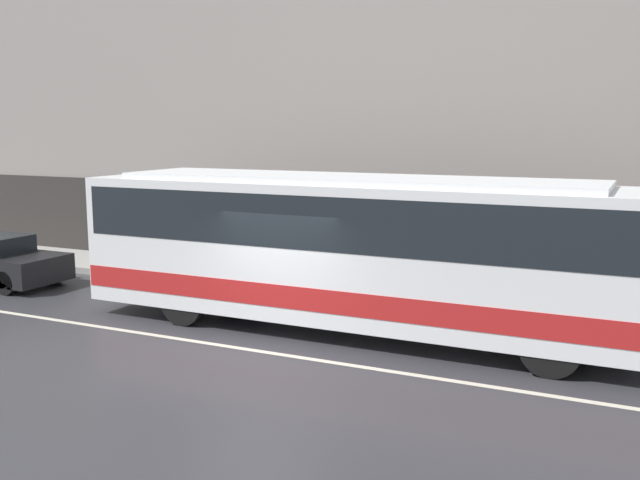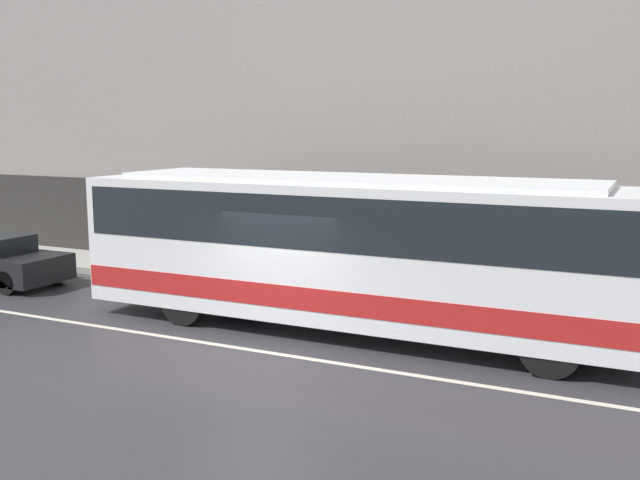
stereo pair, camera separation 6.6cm
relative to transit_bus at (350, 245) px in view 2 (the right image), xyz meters
The scene contains 5 objects.
ground_plane 2.87m from the transit_bus, 115.40° to the right, with size 60.00×60.00×0.00m, color #333338.
sidewalk 3.70m from the transit_bus, 107.02° to the left, with size 60.00×2.34×0.18m.
building_facade 5.52m from the transit_bus, 102.19° to the left, with size 60.00×0.35×10.16m.
lane_stripe 2.87m from the transit_bus, 115.40° to the right, with size 54.00×0.14×0.01m.
transit_bus is the anchor object (origin of this frame).
Camera 2 is at (6.56, -11.07, 4.14)m, focal length 40.00 mm.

